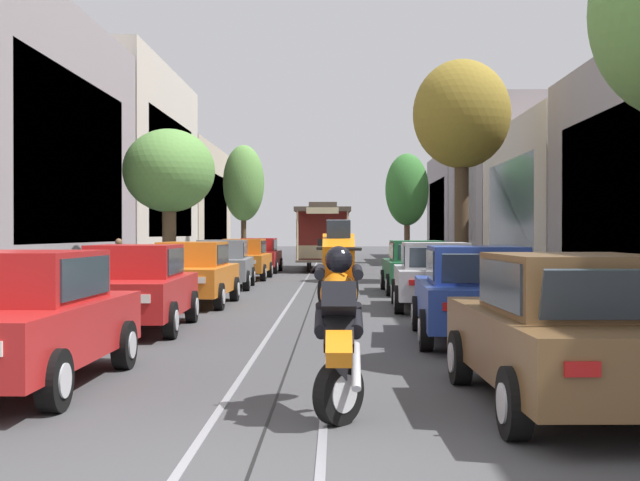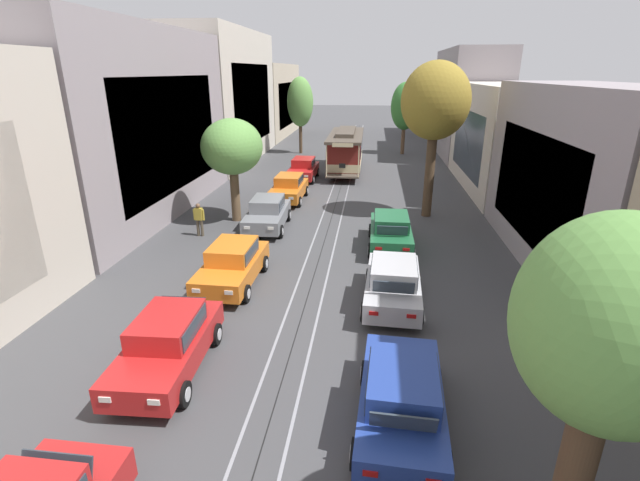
{
  "view_description": "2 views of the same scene",
  "coord_description": "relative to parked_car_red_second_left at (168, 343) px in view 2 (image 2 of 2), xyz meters",
  "views": [
    {
      "loc": [
        0.65,
        -5.76,
        1.79
      ],
      "look_at": [
        0.03,
        26.09,
        1.53
      ],
      "focal_mm": 46.92,
      "sensor_mm": 36.0,
      "label": 1
    },
    {
      "loc": [
        2.11,
        -0.21,
        7.57
      ],
      "look_at": [
        0.0,
        18.13,
        0.71
      ],
      "focal_mm": 25.62,
      "sensor_mm": 36.0,
      "label": 2
    }
  ],
  "objects": [
    {
      "name": "ground_plane",
      "position": [
        3.09,
        17.52,
        -0.8
      ],
      "size": [
        169.78,
        169.78,
        0.0
      ],
      "primitive_type": "plane",
      "color": "#424244"
    },
    {
      "name": "trolley_track_rails",
      "position": [
        3.09,
        22.31,
        -0.79
      ],
      "size": [
        1.14,
        75.91,
        0.01
      ],
      "color": "gray",
      "rests_on": "ground"
    },
    {
      "name": "building_facade_left",
      "position": [
        -7.89,
        21.22,
        3.96
      ],
      "size": [
        5.66,
        67.61,
        10.88
      ],
      "color": "beige",
      "rests_on": "ground"
    },
    {
      "name": "building_facade_right",
      "position": [
        14.02,
        21.08,
        3.55
      ],
      "size": [
        5.5,
        67.61,
        10.63
      ],
      "color": "tan",
      "rests_on": "ground"
    },
    {
      "name": "parked_car_red_second_left",
      "position": [
        0.0,
        0.0,
        0.0
      ],
      "size": [
        2.11,
        4.41,
        1.58
      ],
      "color": "red",
      "rests_on": "ground"
    },
    {
      "name": "parked_car_orange_mid_left",
      "position": [
        0.15,
        5.35,
        0.0
      ],
      "size": [
        2.04,
        4.38,
        1.58
      ],
      "color": "orange",
      "rests_on": "ground"
    },
    {
      "name": "parked_car_grey_fourth_left",
      "position": [
        0.0,
        11.89,
        0.0
      ],
      "size": [
        2.12,
        4.41,
        1.58
      ],
      "color": "slate",
      "rests_on": "ground"
    },
    {
      "name": "parked_car_orange_fifth_left",
      "position": [
        0.13,
        17.29,
        0.0
      ],
      "size": [
        2.04,
        4.38,
        1.58
      ],
      "color": "orange",
      "rests_on": "ground"
    },
    {
      "name": "parked_car_red_sixth_left",
      "position": [
        0.16,
        23.17,
        0.0
      ],
      "size": [
        2.05,
        4.38,
        1.58
      ],
      "color": "red",
      "rests_on": "ground"
    },
    {
      "name": "parked_car_blue_second_right",
      "position": [
        6.05,
        -1.45,
        0.0
      ],
      "size": [
        2.15,
        4.42,
        1.58
      ],
      "color": "#233D93",
      "rests_on": "ground"
    },
    {
      "name": "parked_car_silver_mid_right",
      "position": [
        6.07,
        4.41,
        0.0
      ],
      "size": [
        2.12,
        4.41,
        1.58
      ],
      "color": "#B7B7BC",
      "rests_on": "ground"
    },
    {
      "name": "parked_car_green_fourth_right",
      "position": [
        6.15,
        9.84,
        0.0
      ],
      "size": [
        2.01,
        4.37,
        1.58
      ],
      "color": "#1E6038",
      "rests_on": "ground"
    },
    {
      "name": "street_tree_kerb_left_second",
      "position": [
        -1.97,
        13.03,
        3.09
      ],
      "size": [
        3.12,
        3.4,
        5.37
      ],
      "color": "brown",
      "rests_on": "ground"
    },
    {
      "name": "street_tree_kerb_left_mid",
      "position": [
        -1.82,
        34.7,
        3.99
      ],
      "size": [
        2.48,
        2.18,
        7.12
      ],
      "color": "#4C3826",
      "rests_on": "ground"
    },
    {
      "name": "street_tree_kerb_right_near",
      "position": [
        8.21,
        -4.59,
        3.73
      ],
      "size": [
        2.4,
        2.49,
        6.08
      ],
      "color": "#4C3826",
      "rests_on": "ground"
    },
    {
      "name": "street_tree_kerb_right_second",
      "position": [
        8.3,
        15.05,
        5.24
      ],
      "size": [
        3.54,
        3.23,
        8.12
      ],
      "color": "#4C3826",
      "rests_on": "ground"
    },
    {
      "name": "street_tree_kerb_right_mid",
      "position": [
        8.05,
        35.43,
        3.63
      ],
      "size": [
        2.64,
        2.32,
        6.67
      ],
      "color": "brown",
      "rests_on": "ground"
    },
    {
      "name": "cable_car_trolley",
      "position": [
        3.09,
        26.45,
        0.86
      ],
      "size": [
        2.64,
        9.15,
        3.28
      ],
      "color": "maroon",
      "rests_on": "ground"
    },
    {
      "name": "pedestrian_on_left_pavement",
      "position": [
        -3.01,
        10.37,
        0.13
      ],
      "size": [
        0.55,
        0.24,
        1.64
      ],
      "color": "#4C4233",
      "rests_on": "ground"
    }
  ]
}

